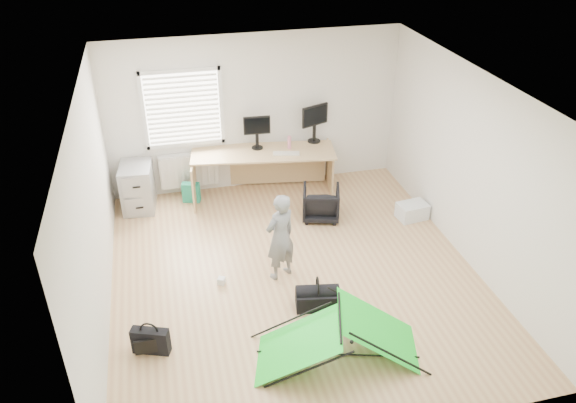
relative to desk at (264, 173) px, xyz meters
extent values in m
plane|color=tan|center=(-0.04, -2.32, -0.41)|extent=(5.50, 5.50, 0.00)
cube|color=silver|center=(-0.04, 0.43, 0.94)|extent=(5.00, 0.02, 2.70)
cube|color=silver|center=(-1.24, 0.39, 1.14)|extent=(1.20, 0.06, 1.20)
cube|color=silver|center=(-1.24, 0.35, 0.04)|extent=(1.00, 0.12, 0.60)
cube|color=tan|center=(0.00, 0.00, 0.00)|extent=(2.49, 1.12, 0.82)
cube|color=#9A9B9E|center=(-2.11, 0.05, -0.02)|extent=(0.57, 0.72, 0.78)
cube|color=black|center=(-0.07, 0.16, 0.62)|extent=(0.45, 0.13, 0.43)
cube|color=black|center=(0.94, 0.20, 0.66)|extent=(0.52, 0.29, 0.49)
cube|color=beige|center=(0.36, -0.18, 0.42)|extent=(0.46, 0.25, 0.02)
cylinder|color=#CD728A|center=(0.46, 0.02, 0.52)|extent=(0.08, 0.08, 0.23)
imported|color=black|center=(0.74, -0.97, -0.14)|extent=(0.72, 0.73, 0.54)
imported|color=slate|center=(-0.24, -2.30, 0.23)|extent=(0.56, 0.49, 1.29)
cube|color=silver|center=(2.18, -1.34, -0.28)|extent=(0.50, 0.38, 0.26)
cube|color=#1F9873|center=(-1.25, 0.05, -0.24)|extent=(0.32, 0.21, 0.35)
cube|color=black|center=(-2.03, -3.35, -0.25)|extent=(0.46, 0.28, 0.33)
cube|color=silver|center=(-1.07, -2.29, -0.36)|extent=(0.13, 0.13, 0.10)
cube|color=black|center=(0.07, -3.06, -0.29)|extent=(0.59, 0.37, 0.24)
camera|label=1|loc=(-1.62, -8.39, 4.47)|focal=35.00mm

